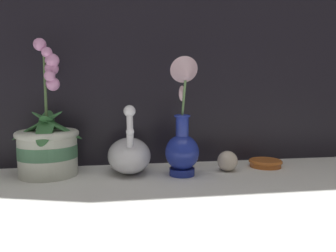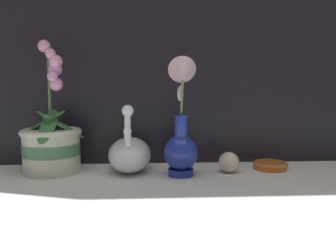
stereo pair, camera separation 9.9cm
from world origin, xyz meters
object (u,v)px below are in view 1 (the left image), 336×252
orchid_potted_plant (48,145)px  glass_sphere (227,161)px  amber_dish (265,163)px  blue_vase (183,134)px  swan_figurine (129,154)px

orchid_potted_plant → glass_sphere: 0.54m
amber_dish → blue_vase: bearing=-166.2°
orchid_potted_plant → amber_dish: 0.69m
swan_figurine → amber_dish: bearing=0.4°
swan_figurine → orchid_potted_plant: bearing=178.8°
blue_vase → glass_sphere: bearing=14.4°
swan_figurine → blue_vase: 0.18m
swan_figurine → glass_sphere: (0.30, -0.03, -0.03)m
blue_vase → amber_dish: size_ratio=3.19×
glass_sphere → amber_dish: (0.14, 0.03, -0.02)m
blue_vase → orchid_potted_plant: bearing=169.3°
orchid_potted_plant → blue_vase: orchid_potted_plant is taller
swan_figurine → glass_sphere: size_ratio=3.38×
blue_vase → glass_sphere: blue_vase is taller
swan_figurine → glass_sphere: swan_figurine is taller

